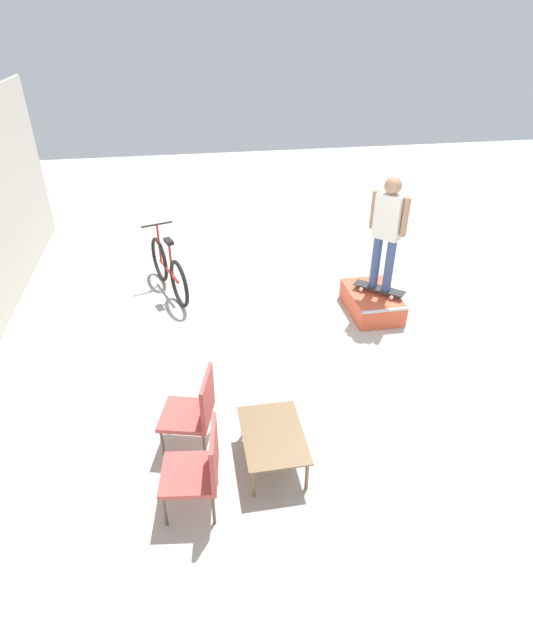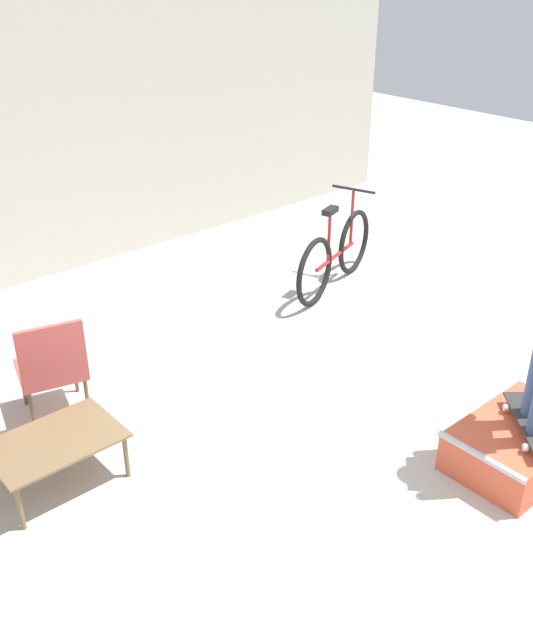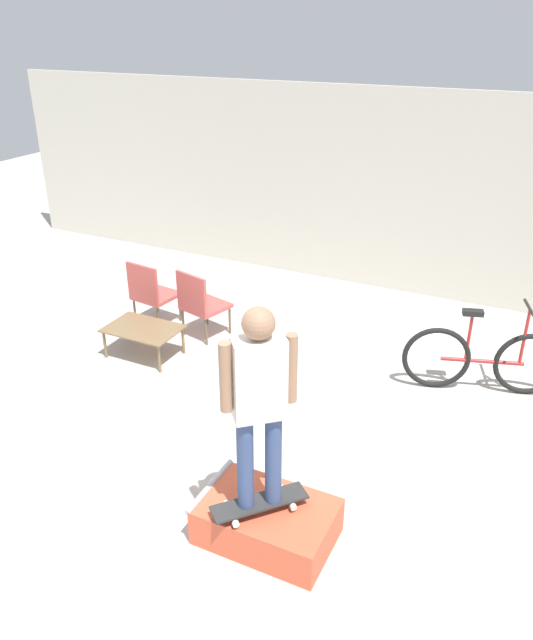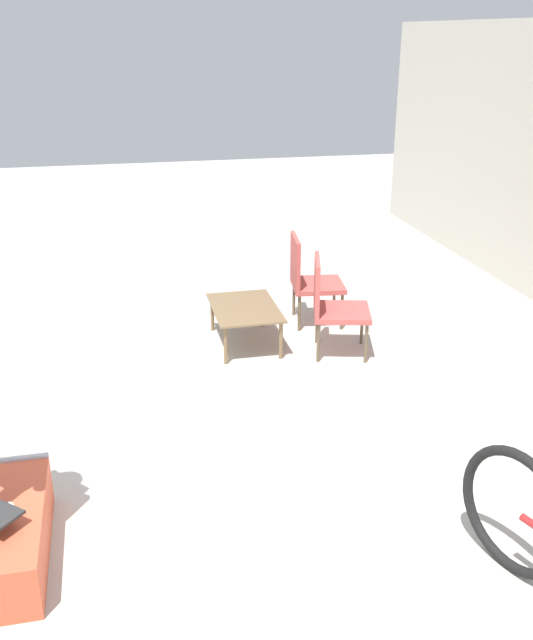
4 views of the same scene
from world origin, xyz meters
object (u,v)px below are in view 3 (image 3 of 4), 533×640
(skate_ramp_box, at_px, (267,521))
(patio_chair_left, at_px, (151,291))
(coffee_table, at_px, (143,331))
(skateboard_on_ramp, at_px, (260,503))
(bicycle, at_px, (482,359))
(patio_chair_right, at_px, (200,302))
(person_skater, at_px, (259,395))

(skate_ramp_box, height_order, patio_chair_left, patio_chair_left)
(coffee_table, height_order, patio_chair_left, patio_chair_left)
(patio_chair_left, bearing_deg, skateboard_on_ramp, 144.48)
(bicycle, bearing_deg, skateboard_on_ramp, -129.06)
(skateboard_on_ramp, bearing_deg, patio_chair_right, 80.51)
(patio_chair_right, relative_size, bicycle, 0.55)
(skate_ramp_box, height_order, bicycle, bicycle)
(person_skater, xyz_separation_m, coffee_table, (-2.70, 2.14, -1.07))
(skate_ramp_box, distance_m, bicycle, 3.31)
(patio_chair_left, xyz_separation_m, patio_chair_right, (0.78, 0.00, 0.00))
(person_skater, relative_size, patio_chair_right, 1.81)
(skateboard_on_ramp, height_order, patio_chair_right, patio_chair_right)
(patio_chair_left, bearing_deg, person_skater, 144.48)
(patio_chair_right, bearing_deg, patio_chair_left, 14.99)
(coffee_table, xyz_separation_m, patio_chair_left, (-0.41, 0.76, 0.16))
(bicycle, bearing_deg, patio_chair_left, 165.37)
(bicycle, bearing_deg, person_skater, -129.06)
(patio_chair_right, distance_m, bicycle, 3.55)
(person_skater, bearing_deg, skate_ramp_box, 30.09)
(skate_ramp_box, height_order, patio_chair_right, patio_chair_right)
(patio_chair_right, bearing_deg, skate_ramp_box, 144.70)
(skateboard_on_ramp, relative_size, patio_chair_left, 0.77)
(skateboard_on_ramp, height_order, bicycle, bicycle)
(skate_ramp_box, bearing_deg, person_skater, -108.79)
(patio_chair_right, height_order, bicycle, bicycle)
(patio_chair_right, bearing_deg, person_skater, 143.63)
(person_skater, distance_m, patio_chair_right, 3.83)
(person_skater, xyz_separation_m, bicycle, (1.21, 3.16, -1.01))
(skate_ramp_box, relative_size, person_skater, 0.65)
(skate_ramp_box, xyz_separation_m, skateboard_on_ramp, (-0.03, -0.08, 0.25))
(skateboard_on_ramp, distance_m, patio_chair_right, 3.72)
(person_skater, height_order, patio_chair_right, person_skater)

